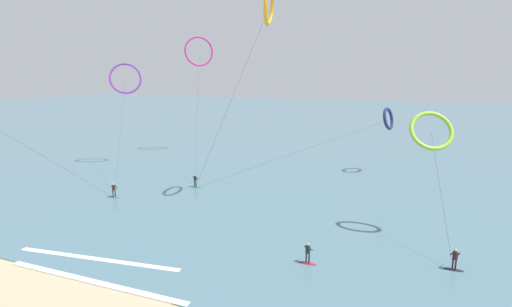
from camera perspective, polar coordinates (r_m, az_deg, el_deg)
The scene contains 12 objects.
sea_water at distance 119.43m, azimuth 15.55°, elevation 4.63°, with size 400.00×200.00×0.08m, color slate.
surfer_crimson at distance 30.11m, azimuth 7.87°, elevation -14.96°, with size 1.40×0.69×1.70m.
surfer_emerald at distance 47.67m, azimuth -20.77°, elevation -5.38°, with size 1.40×0.67×1.70m.
surfer_charcoal at distance 32.53m, azimuth 27.93°, elevation -14.19°, with size 1.40×0.72×1.70m.
surfer_teal at distance 49.05m, azimuth -9.21°, elevation -4.26°, with size 1.40×0.64×1.70m.
kite_magenta at distance 70.13m, azimuth -8.67°, elevation 15.08°, with size 12.93×22.42×21.03m.
kite_amber at distance 41.70m, azimuth 1.96°, elevation 21.47°, with size 11.20×3.99×23.28m.
kite_lime at distance 35.65m, azimuth 25.10°, elevation 3.15°, with size 4.31×7.77×11.29m.
kite_navy at distance 57.31m, azimuth 19.41°, elevation 4.99°, with size 23.19×18.56×9.77m.
kite_violet at distance 62.80m, azimuth -19.21°, elevation 10.71°, with size 11.97×16.57×16.14m.
wave_crest_near at distance 30.18m, azimuth -23.48°, elevation -17.47°, with size 15.34×0.50×0.12m, color white.
wave_crest_mid at distance 33.25m, azimuth -23.01°, elevation -14.60°, with size 14.26×0.50×0.12m, color white.
Camera 1 is at (13.29, -11.36, 14.40)m, focal length 26.33 mm.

